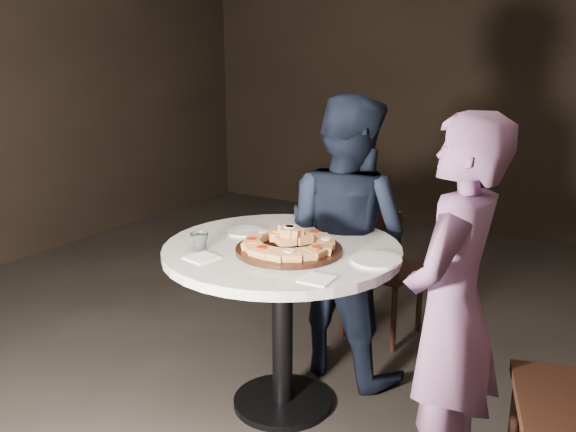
{
  "coord_description": "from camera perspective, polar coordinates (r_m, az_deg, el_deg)",
  "views": [
    {
      "loc": [
        1.45,
        -2.27,
        1.74
      ],
      "look_at": [
        -0.05,
        0.12,
        0.95
      ],
      "focal_mm": 40.0,
      "sensor_mm": 36.0,
      "label": 1
    }
  ],
  "objects": [
    {
      "name": "serving_board",
      "position": [
        2.84,
        0.08,
        -3.0
      ],
      "size": [
        0.56,
        0.56,
        0.02
      ],
      "primitive_type": "cylinder",
      "rotation": [
        0.0,
        0.0,
        0.21
      ],
      "color": "black",
      "rests_on": "table"
    },
    {
      "name": "floor",
      "position": [
        3.2,
        -0.34,
        -17.18
      ],
      "size": [
        7.0,
        7.0,
        0.0
      ],
      "primitive_type": "plane",
      "color": "black",
      "rests_on": "ground"
    },
    {
      "name": "plate_left",
      "position": [
        3.13,
        -3.89,
        -1.37
      ],
      "size": [
        0.18,
        0.18,
        0.01
      ],
      "primitive_type": "cylinder",
      "rotation": [
        0.0,
        0.0,
        0.02
      ],
      "color": "white",
      "rests_on": "table"
    },
    {
      "name": "table",
      "position": [
        2.97,
        -0.51,
        -5.46
      ],
      "size": [
        1.14,
        1.14,
        0.82
      ],
      "rotation": [
        0.0,
        0.0,
        -0.05
      ],
      "color": "black",
      "rests_on": "ground"
    },
    {
      "name": "chair_far",
      "position": [
        3.74,
        7.85,
        -4.07
      ],
      "size": [
        0.42,
        0.44,
        0.84
      ],
      "rotation": [
        0.0,
        0.0,
        3.07
      ],
      "color": "black",
      "rests_on": "ground"
    },
    {
      "name": "focaccia_pile",
      "position": [
        2.82,
        0.14,
        -2.22
      ],
      "size": [
        0.43,
        0.42,
        0.11
      ],
      "rotation": [
        0.0,
        0.0,
        -0.21
      ],
      "color": "#C3834B",
      "rests_on": "serving_board"
    },
    {
      "name": "plate_right",
      "position": [
        2.75,
        7.84,
        -3.91
      ],
      "size": [
        0.24,
        0.24,
        0.01
      ],
      "primitive_type": "cylinder",
      "rotation": [
        0.0,
        0.0,
        0.12
      ],
      "color": "white",
      "rests_on": "table"
    },
    {
      "name": "diner_teal",
      "position": [
        2.51,
        14.38,
        -8.13
      ],
      "size": [
        0.38,
        0.56,
        1.49
      ],
      "primitive_type": "imported",
      "rotation": [
        0.0,
        0.0,
        -1.61
      ],
      "color": "slate",
      "rests_on": "ground"
    },
    {
      "name": "napkin_far",
      "position": [
        2.53,
        2.59,
        -5.64
      ],
      "size": [
        0.13,
        0.13,
        0.01
      ],
      "primitive_type": "cube",
      "rotation": [
        0.0,
        0.0,
        0.07
      ],
      "color": "white",
      "rests_on": "table"
    },
    {
      "name": "napkin_near",
      "position": [
        2.79,
        -7.67,
        -3.7
      ],
      "size": [
        0.14,
        0.14,
        0.01
      ],
      "primitive_type": "cube",
      "rotation": [
        0.0,
        0.0,
        -0.21
      ],
      "color": "white",
      "rests_on": "table"
    },
    {
      "name": "water_glass",
      "position": [
        2.88,
        -7.88,
        -2.28
      ],
      "size": [
        0.11,
        0.11,
        0.08
      ],
      "primitive_type": "imported",
      "rotation": [
        0.0,
        0.0,
        -0.38
      ],
      "color": "silver",
      "rests_on": "table"
    },
    {
      "name": "diner_navy",
      "position": [
        3.31,
        5.2,
        -1.96
      ],
      "size": [
        0.8,
        0.66,
        1.48
      ],
      "primitive_type": "imported",
      "rotation": [
        0.0,
        0.0,
        2.99
      ],
      "color": "black",
      "rests_on": "ground"
    }
  ]
}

